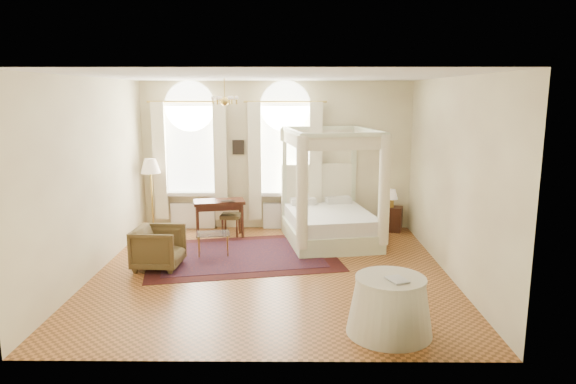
{
  "coord_description": "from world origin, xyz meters",
  "views": [
    {
      "loc": [
        0.35,
        -8.42,
        3.04
      ],
      "look_at": [
        0.28,
        0.4,
        1.33
      ],
      "focal_mm": 32.0,
      "sensor_mm": 36.0,
      "label": 1
    }
  ],
  "objects_px": {
    "stool": "(231,218)",
    "nightstand": "(393,219)",
    "writing_desk": "(219,206)",
    "armchair": "(159,248)",
    "canopy_bed": "(330,217)",
    "coffee_table": "(213,235)",
    "floor_lamp": "(151,170)",
    "side_table": "(390,306)"
  },
  "relations": [
    {
      "from": "nightstand",
      "to": "coffee_table",
      "type": "bearing_deg",
      "value": -155.21
    },
    {
      "from": "canopy_bed",
      "to": "coffee_table",
      "type": "distance_m",
      "value": 2.45
    },
    {
      "from": "writing_desk",
      "to": "floor_lamp",
      "type": "relative_size",
      "value": 0.7
    },
    {
      "from": "floor_lamp",
      "to": "stool",
      "type": "bearing_deg",
      "value": -5.79
    },
    {
      "from": "writing_desk",
      "to": "canopy_bed",
      "type": "bearing_deg",
      "value": -9.1
    },
    {
      "from": "nightstand",
      "to": "side_table",
      "type": "xyz_separation_m",
      "value": [
        -1.0,
        -4.96,
        0.09
      ]
    },
    {
      "from": "writing_desk",
      "to": "coffee_table",
      "type": "relative_size",
      "value": 1.71
    },
    {
      "from": "nightstand",
      "to": "stool",
      "type": "height_order",
      "value": "nightstand"
    },
    {
      "from": "writing_desk",
      "to": "armchair",
      "type": "distance_m",
      "value": 2.18
    },
    {
      "from": "canopy_bed",
      "to": "floor_lamp",
      "type": "distance_m",
      "value": 3.98
    },
    {
      "from": "stool",
      "to": "side_table",
      "type": "bearing_deg",
      "value": -60.67
    },
    {
      "from": "floor_lamp",
      "to": "coffee_table",
      "type": "bearing_deg",
      "value": -44.4
    },
    {
      "from": "canopy_bed",
      "to": "side_table",
      "type": "height_order",
      "value": "canopy_bed"
    },
    {
      "from": "armchair",
      "to": "coffee_table",
      "type": "relative_size",
      "value": 1.2
    },
    {
      "from": "nightstand",
      "to": "stool",
      "type": "relative_size",
      "value": 1.16
    },
    {
      "from": "writing_desk",
      "to": "floor_lamp",
      "type": "bearing_deg",
      "value": 169.82
    },
    {
      "from": "writing_desk",
      "to": "coffee_table",
      "type": "xyz_separation_m",
      "value": [
        0.05,
        -1.25,
        -0.3
      ]
    },
    {
      "from": "nightstand",
      "to": "side_table",
      "type": "relative_size",
      "value": 0.5
    },
    {
      "from": "stool",
      "to": "floor_lamp",
      "type": "xyz_separation_m",
      "value": [
        -1.73,
        0.18,
        1.01
      ]
    },
    {
      "from": "stool",
      "to": "nightstand",
      "type": "bearing_deg",
      "value": 6.25
    },
    {
      "from": "side_table",
      "to": "floor_lamp",
      "type": "bearing_deg",
      "value": 132.18
    },
    {
      "from": "nightstand",
      "to": "writing_desk",
      "type": "height_order",
      "value": "writing_desk"
    },
    {
      "from": "stool",
      "to": "writing_desk",
      "type": "bearing_deg",
      "value": -158.09
    },
    {
      "from": "armchair",
      "to": "floor_lamp",
      "type": "height_order",
      "value": "floor_lamp"
    },
    {
      "from": "stool",
      "to": "side_table",
      "type": "height_order",
      "value": "side_table"
    },
    {
      "from": "canopy_bed",
      "to": "armchair",
      "type": "bearing_deg",
      "value": -152.38
    },
    {
      "from": "stool",
      "to": "coffee_table",
      "type": "xyz_separation_m",
      "value": [
        -0.18,
        -1.34,
        -0.01
      ]
    },
    {
      "from": "coffee_table",
      "to": "side_table",
      "type": "relative_size",
      "value": 0.62
    },
    {
      "from": "nightstand",
      "to": "armchair",
      "type": "distance_m",
      "value": 5.23
    },
    {
      "from": "coffee_table",
      "to": "floor_lamp",
      "type": "xyz_separation_m",
      "value": [
        -1.55,
        1.52,
        1.03
      ]
    },
    {
      "from": "nightstand",
      "to": "writing_desk",
      "type": "bearing_deg",
      "value": -172.74
    },
    {
      "from": "armchair",
      "to": "coffee_table",
      "type": "bearing_deg",
      "value": -43.82
    },
    {
      "from": "armchair",
      "to": "side_table",
      "type": "height_order",
      "value": "side_table"
    },
    {
      "from": "writing_desk",
      "to": "armchair",
      "type": "xyz_separation_m",
      "value": [
        -0.79,
        -2.01,
        -0.31
      ]
    },
    {
      "from": "stool",
      "to": "floor_lamp",
      "type": "distance_m",
      "value": 2.01
    },
    {
      "from": "canopy_bed",
      "to": "stool",
      "type": "xyz_separation_m",
      "value": [
        -2.1,
        0.47,
        -0.13
      ]
    },
    {
      "from": "canopy_bed",
      "to": "floor_lamp",
      "type": "xyz_separation_m",
      "value": [
        -3.83,
        0.64,
        0.88
      ]
    },
    {
      "from": "coffee_table",
      "to": "floor_lamp",
      "type": "height_order",
      "value": "floor_lamp"
    },
    {
      "from": "nightstand",
      "to": "armchair",
      "type": "xyz_separation_m",
      "value": [
        -4.59,
        -2.49,
        0.09
      ]
    },
    {
      "from": "armchair",
      "to": "side_table",
      "type": "bearing_deg",
      "value": -120.45
    },
    {
      "from": "canopy_bed",
      "to": "nightstand",
      "type": "distance_m",
      "value": 1.72
    },
    {
      "from": "canopy_bed",
      "to": "writing_desk",
      "type": "height_order",
      "value": "canopy_bed"
    }
  ]
}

